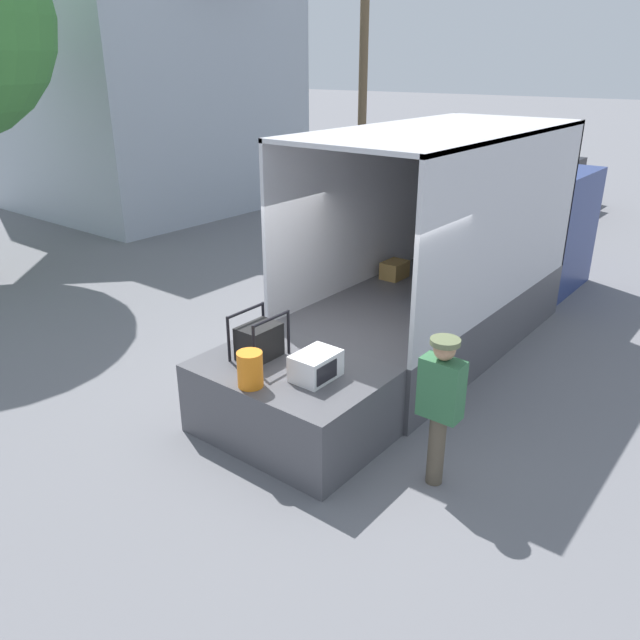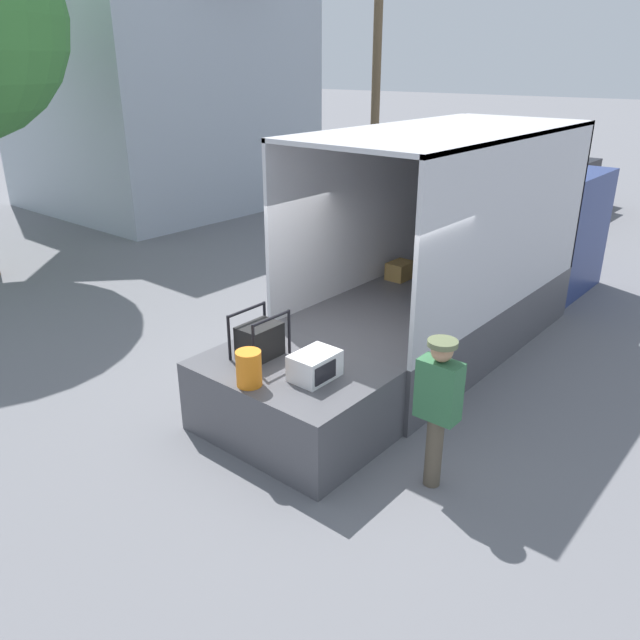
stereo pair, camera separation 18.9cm
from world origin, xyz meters
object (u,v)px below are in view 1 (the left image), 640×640
(microwave, at_px, (316,366))
(worker_person, at_px, (441,398))
(utility_pole, at_px, (364,45))
(orange_bucket, at_px, (250,369))
(pickup_truck_black, at_px, (536,192))
(box_truck, at_px, (480,260))
(portable_generator, at_px, (260,340))

(microwave, height_order, worker_person, worker_person)
(microwave, xyz_separation_m, worker_person, (0.25, -1.42, -0.02))
(utility_pole, bearing_deg, microwave, -147.04)
(microwave, relative_size, utility_pole, 0.06)
(orange_bucket, relative_size, pickup_truck_black, 0.08)
(box_truck, xyz_separation_m, orange_bucket, (-5.71, 0.05, 0.12))
(microwave, xyz_separation_m, pickup_truck_black, (13.65, 2.58, -0.42))
(worker_person, bearing_deg, utility_pole, 37.89)
(box_truck, relative_size, worker_person, 4.39)
(worker_person, relative_size, pickup_truck_black, 0.32)
(utility_pole, bearing_deg, orange_bucket, -149.66)
(pickup_truck_black, bearing_deg, worker_person, -163.38)
(orange_bucket, xyz_separation_m, pickup_truck_black, (14.24, 2.13, -0.47))
(worker_person, bearing_deg, box_truck, 20.55)
(portable_generator, relative_size, worker_person, 0.38)
(microwave, bearing_deg, portable_generator, 88.75)
(worker_person, bearing_deg, portable_generator, 95.87)
(portable_generator, distance_m, worker_person, 2.31)
(portable_generator, bearing_deg, microwave, -91.25)
(worker_person, height_order, pickup_truck_black, worker_person)
(portable_generator, xyz_separation_m, pickup_truck_black, (13.63, 1.70, -0.48))
(microwave, height_order, orange_bucket, orange_bucket)
(box_truck, height_order, worker_person, box_truck)
(box_truck, distance_m, portable_generator, 5.12)
(box_truck, bearing_deg, orange_bucket, 179.54)
(box_truck, relative_size, utility_pole, 0.82)
(pickup_truck_black, xyz_separation_m, utility_pole, (-1.14, 5.54, 4.03))
(orange_bucket, distance_m, utility_pole, 15.59)
(microwave, xyz_separation_m, orange_bucket, (-0.59, 0.45, 0.05))
(pickup_truck_black, bearing_deg, microwave, -169.31)
(orange_bucket, height_order, utility_pole, utility_pole)
(worker_person, relative_size, utility_pole, 0.19)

